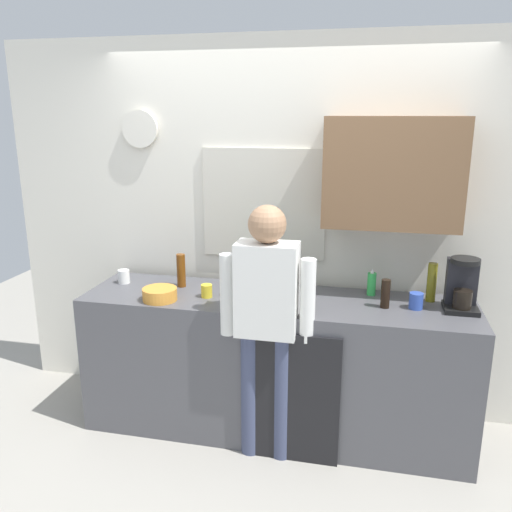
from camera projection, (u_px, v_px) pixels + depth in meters
ground_plane at (266, 453)px, 3.35m from camera, size 8.00×8.00×0.00m
kitchen_counter at (275, 365)px, 3.51m from camera, size 2.52×0.64×0.94m
dishwasher_panel at (293, 399)px, 3.17m from camera, size 0.56×0.02×0.84m
back_wall_assembly at (300, 222)px, 3.63m from camera, size 4.12×0.42×2.60m
coffee_maker at (462, 286)px, 3.16m from camera, size 0.20×0.20×0.33m
bottle_olive_oil at (432, 282)px, 3.31m from camera, size 0.06×0.06×0.25m
bottle_amber_beer at (181, 270)px, 3.59m from camera, size 0.06×0.06×0.23m
bottle_green_wine at (287, 272)px, 3.42m from camera, size 0.07×0.07×0.30m
bottle_dark_sauce at (385, 294)px, 3.20m from camera, size 0.06×0.06×0.18m
cup_white_mug at (124, 276)px, 3.68m from camera, size 0.08×0.08×0.09m
cup_blue_mug at (416, 301)px, 3.19m from camera, size 0.08×0.08×0.10m
cup_yellow_cup at (207, 291)px, 3.40m from camera, size 0.07×0.07×0.08m
mixing_bowl at (160, 294)px, 3.34m from camera, size 0.22×0.22×0.08m
potted_plant at (243, 278)px, 3.37m from camera, size 0.15×0.15×0.23m
dish_soap at (372, 284)px, 3.43m from camera, size 0.06×0.06×0.18m
person_at_sink at (267, 314)px, 3.10m from camera, size 0.57×0.22×1.60m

